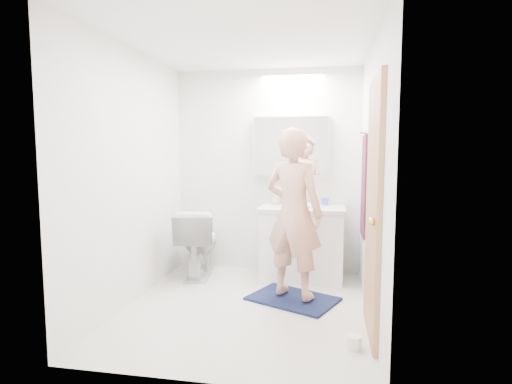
% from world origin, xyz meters
% --- Properties ---
extents(floor, '(2.50, 2.50, 0.00)m').
position_xyz_m(floor, '(0.00, 0.00, 0.00)').
color(floor, silver).
rests_on(floor, ground).
extents(ceiling, '(2.50, 2.50, 0.00)m').
position_xyz_m(ceiling, '(0.00, 0.00, 2.40)').
color(ceiling, white).
rests_on(ceiling, floor).
extents(wall_back, '(2.50, 0.00, 2.50)m').
position_xyz_m(wall_back, '(0.00, 1.25, 1.20)').
color(wall_back, white).
rests_on(wall_back, floor).
extents(wall_front, '(2.50, 0.00, 2.50)m').
position_xyz_m(wall_front, '(0.00, -1.25, 1.20)').
color(wall_front, white).
rests_on(wall_front, floor).
extents(wall_left, '(0.00, 2.50, 2.50)m').
position_xyz_m(wall_left, '(-1.10, 0.00, 1.20)').
color(wall_left, white).
rests_on(wall_left, floor).
extents(wall_right, '(0.00, 2.50, 2.50)m').
position_xyz_m(wall_right, '(1.10, 0.00, 1.20)').
color(wall_right, white).
rests_on(wall_right, floor).
extents(vanity_cabinet, '(0.90, 0.55, 0.78)m').
position_xyz_m(vanity_cabinet, '(0.45, 0.96, 0.39)').
color(vanity_cabinet, white).
rests_on(vanity_cabinet, floor).
extents(countertop, '(0.95, 0.58, 0.04)m').
position_xyz_m(countertop, '(0.45, 0.96, 0.80)').
color(countertop, silver).
rests_on(countertop, vanity_cabinet).
extents(sink_basin, '(0.36, 0.36, 0.03)m').
position_xyz_m(sink_basin, '(0.45, 0.99, 0.84)').
color(sink_basin, white).
rests_on(sink_basin, countertop).
extents(faucet, '(0.02, 0.02, 0.16)m').
position_xyz_m(faucet, '(0.45, 1.19, 0.90)').
color(faucet, silver).
rests_on(faucet, countertop).
extents(medicine_cabinet, '(0.88, 0.14, 0.70)m').
position_xyz_m(medicine_cabinet, '(0.30, 1.18, 1.50)').
color(medicine_cabinet, white).
rests_on(medicine_cabinet, wall_back).
extents(mirror_panel, '(0.84, 0.01, 0.66)m').
position_xyz_m(mirror_panel, '(0.30, 1.10, 1.50)').
color(mirror_panel, silver).
rests_on(mirror_panel, medicine_cabinet).
extents(toilet, '(0.54, 0.82, 0.79)m').
position_xyz_m(toilet, '(-0.74, 0.85, 0.39)').
color(toilet, white).
rests_on(toilet, floor).
extents(bath_rug, '(0.96, 0.83, 0.02)m').
position_xyz_m(bath_rug, '(0.41, 0.25, 0.01)').
color(bath_rug, '#13183E').
rests_on(bath_rug, floor).
extents(person, '(0.69, 0.59, 1.61)m').
position_xyz_m(person, '(0.41, 0.25, 0.85)').
color(person, tan).
rests_on(person, bath_rug).
extents(door, '(0.04, 0.80, 2.00)m').
position_xyz_m(door, '(1.08, -0.35, 1.00)').
color(door, tan).
rests_on(door, wall_right).
extents(door_knob, '(0.06, 0.06, 0.06)m').
position_xyz_m(door_knob, '(1.04, -0.65, 0.95)').
color(door_knob, gold).
rests_on(door_knob, door).
extents(towel, '(0.02, 0.42, 1.00)m').
position_xyz_m(towel, '(1.08, 0.55, 1.10)').
color(towel, black).
rests_on(towel, wall_right).
extents(towel_hook, '(0.07, 0.02, 0.02)m').
position_xyz_m(towel_hook, '(1.07, 0.55, 1.62)').
color(towel_hook, silver).
rests_on(towel_hook, wall_right).
extents(soap_bottle_a, '(0.13, 0.13, 0.25)m').
position_xyz_m(soap_bottle_a, '(0.13, 1.11, 0.94)').
color(soap_bottle_a, tan).
rests_on(soap_bottle_a, countertop).
extents(soap_bottle_b, '(0.09, 0.09, 0.16)m').
position_xyz_m(soap_bottle_b, '(0.30, 1.15, 0.90)').
color(soap_bottle_b, '#5686B8').
rests_on(soap_bottle_b, countertop).
extents(toothbrush_cup, '(0.09, 0.09, 0.08)m').
position_xyz_m(toothbrush_cup, '(0.70, 1.12, 0.86)').
color(toothbrush_cup, '#4352CA').
rests_on(toothbrush_cup, countertop).
extents(toilet_paper_roll, '(0.11, 0.11, 0.10)m').
position_xyz_m(toilet_paper_roll, '(0.94, -0.64, 0.05)').
color(toilet_paper_roll, white).
rests_on(toilet_paper_roll, floor).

